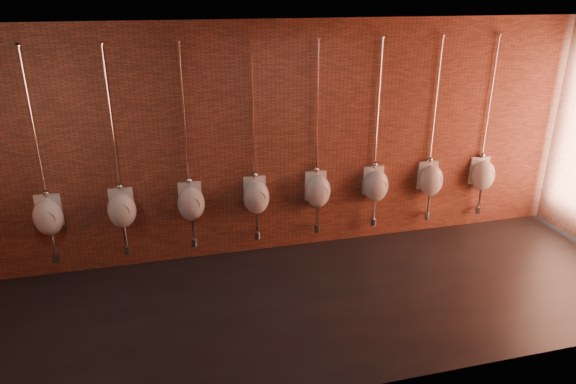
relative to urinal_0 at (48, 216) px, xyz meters
name	(u,v)px	position (x,y,z in m)	size (l,w,h in m)	color
ground	(324,300)	(3.21, -1.37, -0.89)	(8.50, 8.50, 0.00)	black
room_shell	(329,142)	(3.21, -1.37, 1.12)	(8.54, 3.04, 3.22)	black
urinal_0	(48,216)	(0.00, 0.00, 0.00)	(0.38, 0.34, 2.72)	white
urinal_1	(122,209)	(0.89, 0.00, 0.00)	(0.38, 0.34, 2.72)	white
urinal_2	(191,202)	(1.77, 0.00, 0.00)	(0.38, 0.34, 2.72)	white
urinal_3	(256,196)	(2.66, 0.00, 0.00)	(0.38, 0.34, 2.72)	white
urinal_4	(318,190)	(3.55, 0.00, 0.00)	(0.38, 0.34, 2.72)	white
urinal_5	(376,184)	(4.43, 0.00, 0.00)	(0.38, 0.34, 2.72)	white
urinal_6	(431,179)	(5.32, 0.00, 0.00)	(0.38, 0.34, 2.72)	white
urinal_7	(483,174)	(6.20, 0.00, 0.00)	(0.38, 0.34, 2.72)	white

